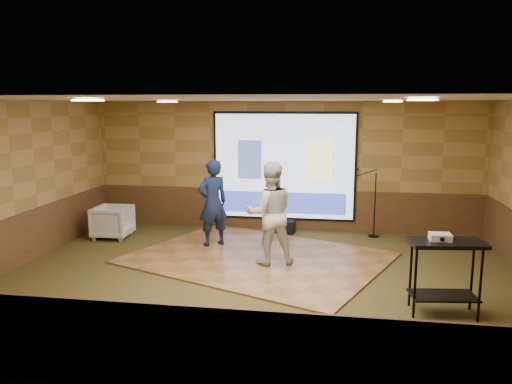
% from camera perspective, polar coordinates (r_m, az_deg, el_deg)
% --- Properties ---
extents(ground, '(9.00, 9.00, 0.00)m').
position_cam_1_polar(ground, '(8.57, 0.74, -9.89)').
color(ground, '#333C1B').
rests_on(ground, ground).
extents(room_shell, '(9.04, 7.04, 3.02)m').
position_cam_1_polar(room_shell, '(8.10, 0.77, 4.18)').
color(room_shell, '#A68345').
rests_on(room_shell, ground).
extents(wainscot_back, '(9.00, 0.04, 0.95)m').
position_cam_1_polar(wainscot_back, '(11.77, 3.19, -2.00)').
color(wainscot_back, '#472B17').
rests_on(wainscot_back, ground).
extents(wainscot_front, '(9.00, 0.04, 0.95)m').
position_cam_1_polar(wainscot_front, '(5.24, -5.01, -17.74)').
color(wainscot_front, '#472B17').
rests_on(wainscot_front, ground).
extents(wainscot_left, '(0.04, 7.00, 0.95)m').
position_cam_1_polar(wainscot_left, '(10.07, -25.49, -5.04)').
color(wainscot_left, '#472B17').
rests_on(wainscot_left, ground).
extents(projector_screen, '(3.32, 0.06, 2.52)m').
position_cam_1_polar(projector_screen, '(11.56, 3.21, 2.80)').
color(projector_screen, black).
rests_on(projector_screen, room_shell).
extents(downlight_nw, '(0.32, 0.32, 0.02)m').
position_cam_1_polar(downlight_nw, '(10.34, -10.08, 10.13)').
color(downlight_nw, beige).
rests_on(downlight_nw, room_shell).
extents(downlight_ne, '(0.32, 0.32, 0.02)m').
position_cam_1_polar(downlight_ne, '(9.84, 15.35, 9.95)').
color(downlight_ne, beige).
rests_on(downlight_ne, room_shell).
extents(downlight_sw, '(0.32, 0.32, 0.02)m').
position_cam_1_polar(downlight_sw, '(7.30, -18.65, 9.91)').
color(downlight_sw, beige).
rests_on(downlight_sw, room_shell).
extents(downlight_se, '(0.32, 0.32, 0.02)m').
position_cam_1_polar(downlight_se, '(6.56, 18.46, 9.98)').
color(downlight_se, beige).
rests_on(downlight_se, room_shell).
extents(dance_floor, '(5.53, 4.94, 0.03)m').
position_cam_1_polar(dance_floor, '(9.64, 0.22, -7.52)').
color(dance_floor, '#935F36').
rests_on(dance_floor, ground).
extents(player_left, '(0.78, 0.74, 1.79)m').
position_cam_1_polar(player_left, '(10.26, -4.98, -1.23)').
color(player_left, '#142040').
rests_on(player_left, dance_floor).
extents(player_right, '(1.09, 0.96, 1.87)m').
position_cam_1_polar(player_right, '(9.05, 1.60, -2.45)').
color(player_right, beige).
rests_on(player_right, dance_floor).
extents(av_table, '(1.00, 0.53, 1.06)m').
position_cam_1_polar(av_table, '(7.46, 20.82, -7.47)').
color(av_table, black).
rests_on(av_table, ground).
extents(projector, '(0.29, 0.24, 0.10)m').
position_cam_1_polar(projector, '(7.38, 20.31, -4.84)').
color(projector, silver).
rests_on(projector, av_table).
extents(mic_stand, '(0.61, 0.25, 1.55)m').
position_cam_1_polar(mic_stand, '(11.39, 13.10, -2.56)').
color(mic_stand, black).
rests_on(mic_stand, ground).
extents(banquet_chair, '(0.82, 0.79, 0.72)m').
position_cam_1_polar(banquet_chair, '(11.47, -16.03, -3.30)').
color(banquet_chair, gray).
rests_on(banquet_chair, ground).
extents(duffel_bag, '(0.51, 0.38, 0.29)m').
position_cam_1_polar(duffel_bag, '(11.49, 3.25, -4.00)').
color(duffel_bag, black).
rests_on(duffel_bag, ground).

